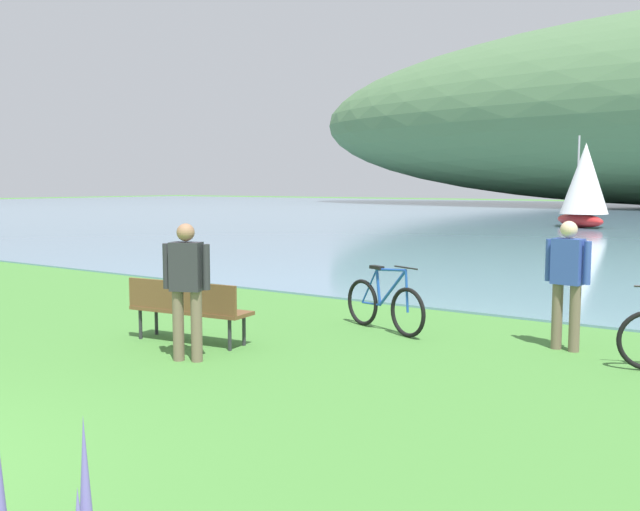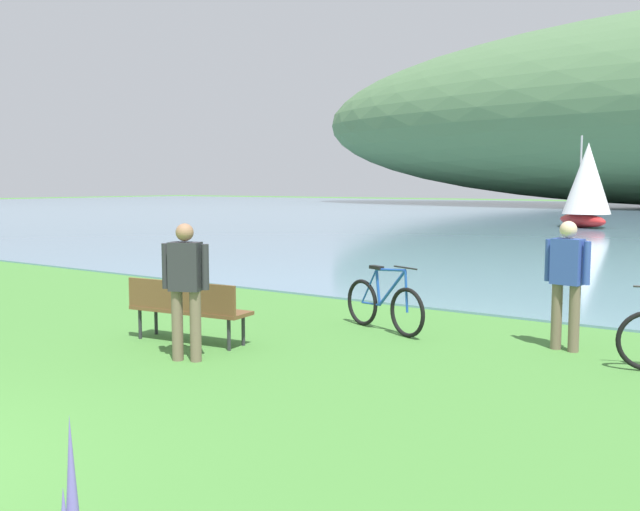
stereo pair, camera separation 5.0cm
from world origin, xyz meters
The scene contains 5 objects.
park_bench_near_camera centered at (-0.86, 5.11, 0.52)m, with size 1.85×0.70×0.88m.
bicycle_beside_path centered at (0.96, 7.37, 0.40)m, with size 1.68×0.68×1.01m.
person_at_shoreline centered at (3.53, 7.68, 0.98)m, with size 0.60×0.27×1.71m.
person_on_the_grass centered at (-0.15, 4.42, 0.98)m, with size 0.57×0.35×1.71m.
sailboat_toward_hillside centered at (-3.18, 34.57, 2.19)m, with size 3.65×3.66×4.58m.
Camera 1 is at (6.09, -1.67, 2.18)m, focal length 39.55 mm.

